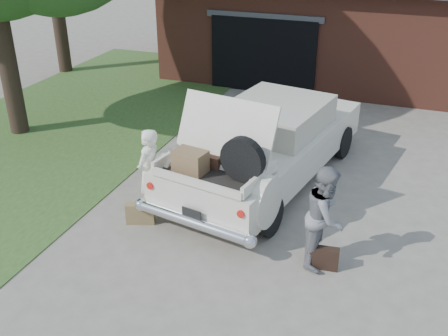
% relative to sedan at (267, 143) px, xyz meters
% --- Properties ---
extents(ground, '(90.00, 90.00, 0.00)m').
position_rel_sedan_xyz_m(ground, '(-0.24, -2.47, -0.82)').
color(ground, gray).
rests_on(ground, ground).
extents(grass_strip, '(6.00, 16.00, 0.02)m').
position_rel_sedan_xyz_m(grass_strip, '(-5.74, 0.53, -0.81)').
color(grass_strip, '#2D4C1E').
rests_on(grass_strip, ground).
extents(house, '(12.80, 7.80, 3.30)m').
position_rel_sedan_xyz_m(house, '(0.74, 9.00, 0.85)').
color(house, brown).
rests_on(house, ground).
extents(sedan, '(3.12, 5.85, 2.21)m').
position_rel_sedan_xyz_m(sedan, '(0.00, 0.00, 0.00)').
color(sedan, silver).
rests_on(sedan, ground).
extents(woman_left, '(0.43, 0.62, 1.65)m').
position_rel_sedan_xyz_m(woman_left, '(-1.63, -1.98, 0.01)').
color(woman_left, white).
rests_on(woman_left, ground).
extents(woman_right, '(0.69, 0.85, 1.67)m').
position_rel_sedan_xyz_m(woman_right, '(1.62, -2.39, 0.02)').
color(woman_right, gray).
rests_on(woman_right, ground).
extents(suitcase_left, '(0.53, 0.32, 0.39)m').
position_rel_sedan_xyz_m(suitcase_left, '(-1.64, -2.39, -0.62)').
color(suitcase_left, olive).
rests_on(suitcase_left, ground).
extents(suitcase_right, '(0.50, 0.21, 0.37)m').
position_rel_sedan_xyz_m(suitcase_right, '(1.67, -2.56, -0.63)').
color(suitcase_right, black).
rests_on(suitcase_right, ground).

